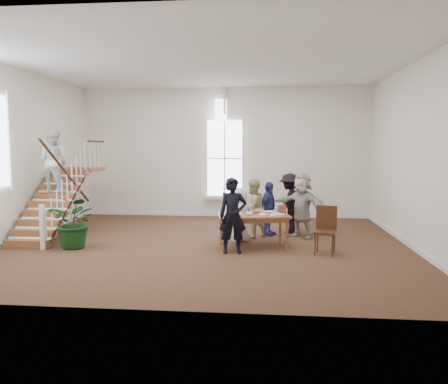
# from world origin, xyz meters

# --- Properties ---
(ground) EXTENTS (10.00, 10.00, 0.00)m
(ground) POSITION_xyz_m (0.00, 0.00, 0.00)
(ground) COLOR #432B1A
(ground) RESTS_ON ground
(room_shell) EXTENTS (10.49, 10.00, 10.00)m
(room_shell) POSITION_xyz_m (-0.00, 4.39, 0.40)
(room_shell) COLOR white
(room_shell) RESTS_ON ground
(staircase) EXTENTS (1.10, 4.10, 2.92)m
(staircase) POSITION_xyz_m (-4.34, 0.75, 1.62)
(staircase) COLOR brown
(staircase) RESTS_ON ground
(library_table) EXTENTS (1.86, 1.19, 0.86)m
(library_table) POSITION_xyz_m (1.14, -0.20, 0.72)
(library_table) COLOR brown
(library_table) RESTS_ON ground
(police_officer) EXTENTS (0.71, 0.53, 1.76)m
(police_officer) POSITION_xyz_m (0.69, -0.85, 0.88)
(police_officer) COLOR black
(police_officer) RESTS_ON ground
(elderly_woman) EXTENTS (0.83, 0.75, 1.42)m
(elderly_woman) POSITION_xyz_m (0.79, 0.40, 0.71)
(elderly_woman) COLOR silver
(elderly_woman) RESTS_ON ground
(person_yellow) EXTENTS (0.99, 0.98, 1.61)m
(person_yellow) POSITION_xyz_m (1.09, 0.90, 0.81)
(person_yellow) COLOR tan
(person_yellow) RESTS_ON ground
(woman_cluster_a) EXTENTS (0.70, 0.95, 1.50)m
(woman_cluster_a) POSITION_xyz_m (1.52, 1.29, 0.75)
(woman_cluster_a) COLOR navy
(woman_cluster_a) RESTS_ON ground
(woman_cluster_b) EXTENTS (1.03, 1.27, 1.71)m
(woman_cluster_b) POSITION_xyz_m (2.12, 1.74, 0.85)
(woman_cluster_b) COLOR black
(woman_cluster_b) RESTS_ON ground
(woman_cluster_c) EXTENTS (1.56, 1.46, 1.75)m
(woman_cluster_c) POSITION_xyz_m (2.42, 1.09, 0.88)
(woman_cluster_c) COLOR #BAAFA8
(woman_cluster_c) RESTS_ON ground
(floor_plant) EXTENTS (1.26, 1.13, 1.28)m
(floor_plant) POSITION_xyz_m (-3.16, -0.69, 0.64)
(floor_plant) COLOR #113514
(floor_plant) RESTS_ON ground
(side_chair) EXTENTS (0.58, 0.58, 1.10)m
(side_chair) POSITION_xyz_m (2.83, -0.63, 0.62)
(side_chair) COLOR #3A1D0F
(side_chair) RESTS_ON ground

